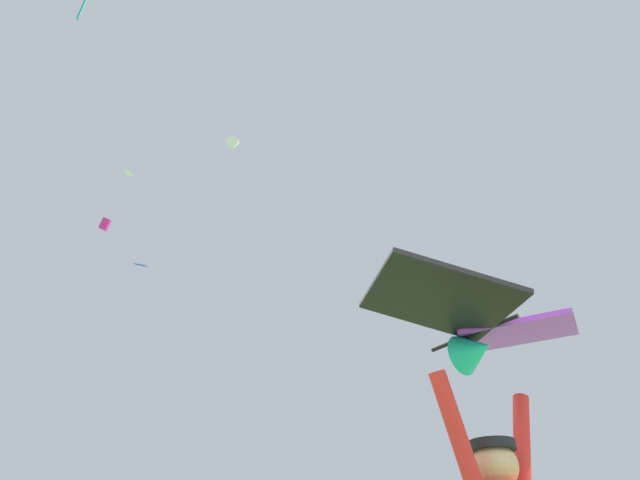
# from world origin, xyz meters

# --- Properties ---
(held_stunt_kite) EXTENTS (1.68, 0.88, 0.39)m
(held_stunt_kite) POSITION_xyz_m (0.25, 0.09, 2.24)
(held_stunt_kite) COLOR black
(distant_kite_blue_high_left) EXTENTS (0.89, 0.84, 0.44)m
(distant_kite_blue_high_left) POSITION_xyz_m (5.08, 25.55, 16.66)
(distant_kite_blue_high_left) COLOR blue
(distant_kite_white_overhead_distant) EXTENTS (1.03, 1.07, 1.71)m
(distant_kite_white_overhead_distant) POSITION_xyz_m (6.19, 17.27, 20.45)
(distant_kite_white_overhead_distant) COLOR white
(distant_kite_white_mid_right) EXTENTS (0.44, 0.46, 0.23)m
(distant_kite_white_mid_right) POSITION_xyz_m (2.78, 23.95, 21.41)
(distant_kite_white_mid_right) COLOR white
(distant_kite_magenta_far_center) EXTENTS (0.70, 0.89, 0.98)m
(distant_kite_magenta_far_center) POSITION_xyz_m (3.30, 29.69, 21.14)
(distant_kite_magenta_far_center) COLOR #DB2393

